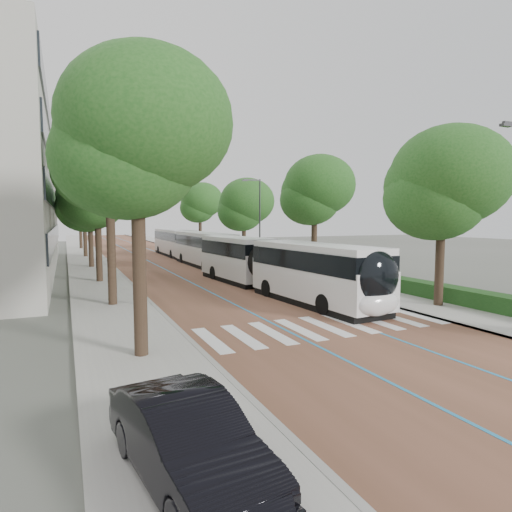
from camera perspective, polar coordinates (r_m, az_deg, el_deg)
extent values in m
plane|color=#51544C|center=(17.49, 10.45, -10.06)|extent=(160.00, 160.00, 0.00)
cube|color=brown|center=(54.92, -13.91, 0.14)|extent=(11.00, 140.00, 0.02)
cube|color=#9A9791|center=(54.11, -21.75, -0.09)|extent=(4.00, 140.00, 0.12)
cube|color=#9A9791|center=(56.72, -6.44, 0.46)|extent=(4.00, 140.00, 0.12)
cube|color=gray|center=(54.22, -19.75, -0.01)|extent=(0.20, 140.00, 0.14)
cube|color=gray|center=(56.17, -8.29, 0.39)|extent=(0.20, 140.00, 0.14)
cube|color=silver|center=(16.28, -5.99, -11.06)|extent=(0.55, 3.60, 0.01)
cube|color=silver|center=(16.70, -1.84, -10.62)|extent=(0.55, 3.60, 0.01)
cube|color=silver|center=(17.19, 2.08, -10.16)|extent=(0.55, 3.60, 0.01)
cube|color=silver|center=(17.76, 5.76, -9.69)|extent=(0.55, 3.60, 0.01)
cube|color=silver|center=(18.40, 9.18, -9.21)|extent=(0.55, 3.60, 0.01)
cube|color=silver|center=(19.09, 12.36, -8.74)|extent=(0.55, 3.60, 0.01)
cube|color=silver|center=(19.85, 15.29, -8.27)|extent=(0.55, 3.60, 0.01)
cube|color=silver|center=(20.65, 18.00, -7.83)|extent=(0.55, 3.60, 0.01)
cube|color=silver|center=(21.49, 20.50, -7.40)|extent=(0.55, 3.60, 0.01)
cube|color=teal|center=(54.67, -15.56, 0.10)|extent=(0.12, 126.00, 0.01)
cube|color=teal|center=(55.23, -12.28, 0.21)|extent=(0.12, 126.00, 0.01)
cube|color=black|center=(41.92, -25.22, 2.44)|extent=(0.12, 38.00, 1.60)
cube|color=black|center=(41.93, -25.39, 6.82)|extent=(0.12, 38.00, 1.60)
cube|color=black|center=(42.18, -25.55, 11.16)|extent=(0.12, 38.00, 1.60)
cube|color=black|center=(42.63, -25.71, 15.17)|extent=(0.12, 38.00, 1.60)
cube|color=#163B14|center=(23.66, 29.03, -5.37)|extent=(1.20, 14.00, 0.80)
cube|color=#323235|center=(18.79, 30.37, 14.81)|extent=(0.50, 0.20, 0.10)
cylinder|color=#323235|center=(39.47, 0.51, 4.42)|extent=(0.14, 0.14, 8.00)
cube|color=#323235|center=(39.30, -0.57, 10.11)|extent=(1.70, 0.12, 0.12)
cube|color=#323235|center=(39.02, -1.52, 10.03)|extent=(0.50, 0.20, 0.10)
cylinder|color=#323235|center=(22.17, -14.96, 3.79)|extent=(0.14, 0.14, 8.00)
cylinder|color=black|center=(14.20, -15.23, -3.56)|extent=(0.44, 0.44, 4.90)
ellipsoid|color=#1C4C18|center=(14.25, -15.66, 14.45)|extent=(5.36, 5.36, 4.56)
cylinder|color=black|center=(23.06, -18.71, 0.00)|extent=(0.44, 0.44, 5.23)
ellipsoid|color=#1C4C18|center=(23.16, -19.05, 11.81)|extent=(5.74, 5.74, 4.88)
cylinder|color=black|center=(32.04, -20.22, 0.54)|extent=(0.44, 0.44, 4.40)
ellipsoid|color=#1C4C18|center=(32.00, -20.44, 7.69)|extent=(5.28, 5.28, 4.49)
cylinder|color=black|center=(42.01, -21.15, 1.42)|extent=(0.44, 0.44, 4.28)
ellipsoid|color=#1C4C18|center=(41.97, -21.32, 6.73)|extent=(6.22, 6.22, 5.28)
cylinder|color=black|center=(53.97, -21.83, 2.24)|extent=(0.44, 0.44, 4.52)
ellipsoid|color=#1C4C18|center=(53.96, -21.97, 6.60)|extent=(5.12, 5.12, 4.35)
cylinder|color=black|center=(68.95, -22.34, 2.87)|extent=(0.44, 0.44, 4.83)
ellipsoid|color=#1C4C18|center=(68.96, -22.46, 6.52)|extent=(5.89, 5.89, 5.01)
cylinder|color=black|center=(23.63, 23.28, -1.17)|extent=(0.44, 0.44, 4.30)
ellipsoid|color=#1C4C18|center=(23.56, 23.61, 8.32)|extent=(5.92, 5.92, 5.03)
cylinder|color=black|center=(32.91, 7.75, 1.07)|extent=(0.44, 0.44, 4.58)
ellipsoid|color=#1C4C18|center=(32.89, 7.84, 8.32)|extent=(5.37, 5.37, 4.57)
cylinder|color=black|center=(45.40, -1.62, 1.87)|extent=(0.44, 0.44, 4.09)
ellipsoid|color=#1C4C18|center=(45.35, -1.63, 6.57)|extent=(5.76, 5.76, 4.89)
cylinder|color=black|center=(60.46, -7.43, 2.87)|extent=(0.44, 0.44, 4.63)
ellipsoid|color=#1C4C18|center=(60.46, -7.48, 6.85)|extent=(5.75, 5.75, 4.89)
cylinder|color=black|center=(27.02, 1.46, -0.83)|extent=(2.36, 1.06, 2.30)
cube|color=silver|center=(22.81, 7.87, -3.26)|extent=(3.17, 9.52, 1.82)
cube|color=black|center=(22.67, 7.90, -0.41)|extent=(3.20, 9.33, 0.97)
cube|color=silver|center=(22.62, 7.92, 1.21)|extent=(3.11, 9.33, 0.31)
cube|color=black|center=(22.99, 7.84, -5.95)|extent=(3.09, 9.14, 0.35)
cube|color=silver|center=(30.88, -2.51, -1.06)|extent=(3.05, 7.90, 1.82)
cube|color=black|center=(30.78, -2.52, 1.05)|extent=(3.08, 7.75, 0.97)
cube|color=silver|center=(30.75, -2.53, 2.24)|extent=(2.99, 7.74, 0.31)
cube|color=black|center=(31.02, -2.51, -3.06)|extent=(2.98, 7.59, 0.35)
ellipsoid|color=black|center=(19.27, 15.86, -2.70)|extent=(2.42, 1.27, 2.28)
ellipsoid|color=silver|center=(19.42, 15.88, -6.05)|extent=(2.42, 1.17, 1.14)
cylinder|color=black|center=(20.47, 9.05, -6.39)|extent=(0.37, 1.02, 1.00)
cylinder|color=black|center=(21.89, 13.79, -5.73)|extent=(0.37, 1.02, 1.00)
cylinder|color=black|center=(32.03, -5.63, -2.24)|extent=(0.37, 1.02, 1.00)
cylinder|color=black|center=(32.95, -2.00, -2.01)|extent=(0.37, 1.02, 1.00)
cylinder|color=black|center=(24.87, 1.53, -4.31)|extent=(0.37, 1.02, 1.00)
cylinder|color=black|center=(26.05, 5.86, -3.90)|extent=(0.37, 1.02, 1.00)
cube|color=silver|center=(41.00, -6.92, 0.40)|extent=(2.66, 12.03, 1.82)
cube|color=black|center=(40.92, -6.94, 2.00)|extent=(2.70, 11.79, 0.97)
cube|color=silver|center=(40.89, -6.95, 2.89)|extent=(2.61, 11.79, 0.31)
cube|color=black|center=(41.10, -6.91, -1.11)|extent=(2.60, 11.55, 0.35)
ellipsoid|color=black|center=(35.44, -4.02, 0.91)|extent=(2.36, 1.13, 2.28)
ellipsoid|color=silver|center=(35.49, -3.98, -0.93)|extent=(2.36, 1.03, 1.14)
cylinder|color=black|center=(37.31, -6.86, -1.22)|extent=(0.31, 1.00, 1.00)
cylinder|color=black|center=(38.07, -3.62, -1.07)|extent=(0.31, 1.00, 1.00)
cylinder|color=black|center=(44.37, -9.82, -0.27)|extent=(0.31, 1.00, 1.00)
cylinder|color=black|center=(45.01, -7.04, -0.16)|extent=(0.31, 1.00, 1.00)
cube|color=silver|center=(53.41, -10.85, 1.41)|extent=(2.55, 12.01, 1.82)
cube|color=black|center=(53.36, -10.87, 2.63)|extent=(2.59, 11.77, 0.97)
cube|color=silver|center=(53.33, -10.88, 3.32)|extent=(2.50, 11.77, 0.31)
cube|color=black|center=(53.49, -10.83, 0.25)|extent=(2.50, 11.53, 0.35)
ellipsoid|color=black|center=(47.70, -9.27, 1.91)|extent=(2.35, 1.11, 2.28)
ellipsoid|color=silver|center=(47.72, -9.24, 0.54)|extent=(2.35, 1.01, 1.14)
cylinder|color=black|center=(49.72, -11.16, 0.27)|extent=(0.30, 1.00, 1.00)
cylinder|color=black|center=(50.26, -8.65, 0.35)|extent=(0.30, 1.00, 1.00)
cylinder|color=black|center=(56.94, -12.81, 0.83)|extent=(0.30, 1.00, 1.00)
cylinder|color=black|center=(57.41, -10.59, 0.90)|extent=(0.30, 1.00, 1.00)
imported|color=black|center=(7.84, -9.11, -23.04)|extent=(2.16, 4.57, 1.45)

